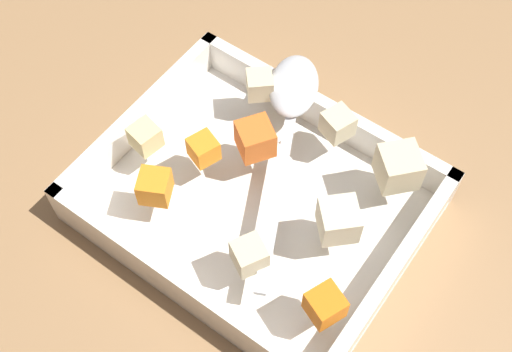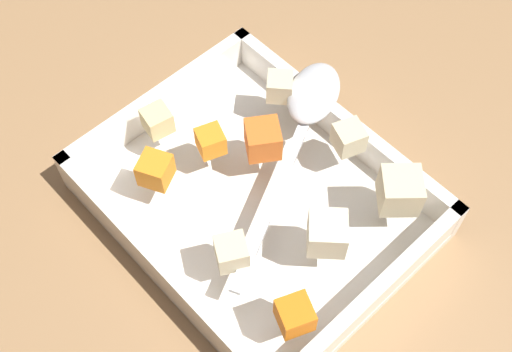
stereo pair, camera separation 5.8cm
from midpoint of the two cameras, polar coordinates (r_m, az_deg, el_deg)
ground_plane at (r=0.63m, az=-2.89°, el=-3.46°), size 4.00×4.00×0.00m
baking_dish at (r=0.62m, az=-2.67°, el=-2.43°), size 0.29×0.23×0.05m
carrot_chunk_near_right at (r=0.58m, az=-11.48°, el=-1.13°), size 0.04×0.04×0.03m
carrot_chunk_heap_side at (r=0.60m, az=-7.22°, el=2.15°), size 0.03×0.03×0.02m
carrot_chunk_corner_ne at (r=0.52m, az=2.75°, el=-11.25°), size 0.03×0.03×0.03m
carrot_chunk_far_right at (r=0.59m, az=-2.84°, el=2.97°), size 0.04×0.04×0.03m
potato_chunk_near_spoon at (r=0.54m, az=-3.66°, el=-7.02°), size 0.03×0.03×0.03m
potato_chunk_under_handle at (r=0.61m, az=-12.13°, el=3.07°), size 0.03×0.03×0.02m
potato_chunk_far_left at (r=0.55m, az=4.11°, el=-4.04°), size 0.04×0.04×0.03m
potato_chunk_corner_nw at (r=0.61m, az=4.31°, el=4.24°), size 0.03×0.03×0.02m
potato_chunk_near_left at (r=0.64m, az=-2.30°, el=7.61°), size 0.03×0.03×0.02m
potato_chunk_corner_se at (r=0.58m, az=9.33°, el=0.53°), size 0.05×0.05×0.03m
serving_spoon at (r=0.63m, az=0.44°, el=6.52°), size 0.14×0.24×0.02m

